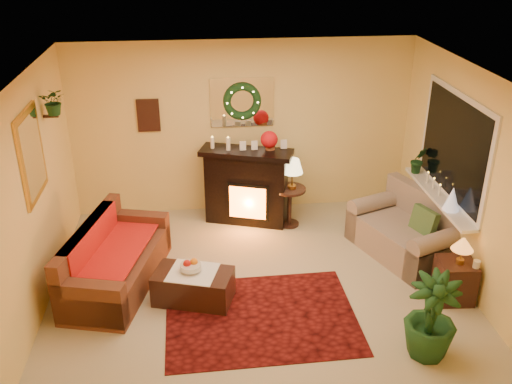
{
  "coord_description": "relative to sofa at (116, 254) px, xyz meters",
  "views": [
    {
      "loc": [
        -0.66,
        -5.74,
        4.05
      ],
      "look_at": [
        0.0,
        0.35,
        1.15
      ],
      "focal_mm": 40.0,
      "sensor_mm": 36.0,
      "label": 1
    }
  ],
  "objects": [
    {
      "name": "poinsettia",
      "position": [
        2.04,
        1.42,
        0.87
      ],
      "size": [
        0.24,
        0.24,
        0.24
      ],
      "primitive_type": "sphere",
      "color": "red",
      "rests_on": "fireplace"
    },
    {
      "name": "gold_mirror",
      "position": [
        -0.77,
        -0.01,
        1.32
      ],
      "size": [
        0.03,
        0.84,
        1.0
      ],
      "primitive_type": "cube",
      "color": "gold",
      "rests_on": "wall_left"
    },
    {
      "name": "wall_art",
      "position": [
        0.36,
        1.92,
        1.12
      ],
      "size": [
        0.32,
        0.03,
        0.48
      ],
      "primitive_type": "cube",
      "color": "#381E11",
      "rests_on": "wall_back"
    },
    {
      "name": "wall_left",
      "position": [
        -0.79,
        -0.31,
        0.87
      ],
      "size": [
        4.5,
        4.5,
        0.0
      ],
      "primitive_type": "plane",
      "color": "#EFD88C",
      "rests_on": "ground"
    },
    {
      "name": "window_glass",
      "position": [
        4.18,
        0.24,
        1.12
      ],
      "size": [
        0.02,
        1.7,
        1.22
      ],
      "primitive_type": "cube",
      "color": "black",
      "rests_on": "wall_right"
    },
    {
      "name": "side_table_round",
      "position": [
        2.33,
        1.28,
        -0.11
      ],
      "size": [
        0.46,
        0.46,
        0.6
      ],
      "primitive_type": "cylinder",
      "rotation": [
        0.0,
        0.0,
        0.0
      ],
      "color": "#532B13",
      "rests_on": "floor"
    },
    {
      "name": "loveseat",
      "position": [
        3.72,
        0.32,
        -0.01
      ],
      "size": [
        1.32,
        1.67,
        0.84
      ],
      "primitive_type": "cube",
      "rotation": [
        0.0,
        0.0,
        0.38
      ],
      "color": "gray",
      "rests_on": "floor"
    },
    {
      "name": "wreath",
      "position": [
        1.71,
        1.88,
        1.29
      ],
      "size": [
        0.55,
        0.11,
        0.55
      ],
      "primitive_type": "torus",
      "rotation": [
        1.57,
        0.0,
        0.0
      ],
      "color": "#194719",
      "rests_on": "wall_back"
    },
    {
      "name": "wall_back",
      "position": [
        1.71,
        1.94,
        0.87
      ],
      "size": [
        5.0,
        5.0,
        0.0
      ],
      "primitive_type": "plane",
      "color": "#EFD88C",
      "rests_on": "ground"
    },
    {
      "name": "wall_front",
      "position": [
        1.71,
        -2.56,
        0.87
      ],
      "size": [
        5.0,
        5.0,
        0.0
      ],
      "primitive_type": "plane",
      "color": "#EFD88C",
      "rests_on": "ground"
    },
    {
      "name": "ceiling",
      "position": [
        1.71,
        -0.31,
        2.17
      ],
      "size": [
        5.0,
        5.0,
        0.0
      ],
      "primitive_type": "plane",
      "color": "white",
      "rests_on": "ground"
    },
    {
      "name": "fruit_bowl",
      "position": [
        0.9,
        -0.41,
        0.02
      ],
      "size": [
        0.25,
        0.25,
        0.06
      ],
      "primitive_type": "cylinder",
      "color": "silver",
      "rests_on": "coffee_table"
    },
    {
      "name": "wall_right",
      "position": [
        4.21,
        -0.31,
        0.87
      ],
      "size": [
        4.5,
        4.5,
        0.0
      ],
      "primitive_type": "plane",
      "color": "#EFD88C",
      "rests_on": "ground"
    },
    {
      "name": "mini_tree",
      "position": [
        4.06,
        -0.17,
        0.61
      ],
      "size": [
        0.2,
        0.2,
        0.3
      ],
      "primitive_type": "cone",
      "color": "silver",
      "rests_on": "window_sill"
    },
    {
      "name": "window_sill",
      "position": [
        4.09,
        0.24,
        0.44
      ],
      "size": [
        0.22,
        1.86,
        0.04
      ],
      "primitive_type": "cube",
      "color": "white",
      "rests_on": "wall_right"
    },
    {
      "name": "end_table_square",
      "position": [
        3.97,
        -0.73,
        -0.16
      ],
      "size": [
        0.44,
        0.44,
        0.5
      ],
      "primitive_type": "cube",
      "rotation": [
        0.0,
        0.0,
        -0.08
      ],
      "color": "#321B14",
      "rests_on": "floor"
    },
    {
      "name": "sofa",
      "position": [
        0.0,
        0.0,
        0.0
      ],
      "size": [
        1.24,
        1.97,
        0.79
      ],
      "primitive_type": "cube",
      "rotation": [
        0.0,
        0.0,
        -0.25
      ],
      "color": "brown",
      "rests_on": "floor"
    },
    {
      "name": "floor_palm",
      "position": [
        3.3,
        -1.63,
        0.02
      ],
      "size": [
        2.02,
        2.02,
        2.81
      ],
      "primitive_type": "imported",
      "rotation": [
        0.0,
        0.0,
        -0.35
      ],
      "color": "#24501C",
      "rests_on": "floor"
    },
    {
      "name": "window_frame",
      "position": [
        4.19,
        0.24,
        1.12
      ],
      "size": [
        0.03,
        1.86,
        1.36
      ],
      "primitive_type": "cube",
      "color": "white",
      "rests_on": "wall_right"
    },
    {
      "name": "mantel_mirror",
      "position": [
        1.71,
        1.92,
        1.27
      ],
      "size": [
        0.92,
        0.02,
        0.72
      ],
      "primitive_type": "cube",
      "color": "white",
      "rests_on": "wall_back"
    },
    {
      "name": "mantel_candle_b",
      "position": [
        1.46,
        1.41,
        0.83
      ],
      "size": [
        0.06,
        0.06,
        0.18
      ],
      "primitive_type": "cylinder",
      "color": "white",
      "rests_on": "fireplace"
    },
    {
      "name": "hanging_plant",
      "position": [
        -0.63,
        0.74,
        1.54
      ],
      "size": [
        0.33,
        0.28,
        0.36
      ],
      "primitive_type": "imported",
      "color": "#194719",
      "rests_on": "wall_left"
    },
    {
      "name": "lamp_tiffany",
      "position": [
        3.97,
        -0.76,
        0.31
      ],
      "size": [
        0.25,
        0.25,
        0.37
      ],
      "primitive_type": "cone",
      "color": "orange",
      "rests_on": "end_table_square"
    },
    {
      "name": "floor",
      "position": [
        1.71,
        -0.31,
        -0.43
      ],
      "size": [
        5.0,
        5.0,
        0.0
      ],
      "primitive_type": "plane",
      "color": "beige",
      "rests_on": "ground"
    },
    {
      "name": "fireplace",
      "position": [
        1.72,
        1.47,
        0.12
      ],
      "size": [
        1.22,
        0.71,
        1.07
      ],
      "primitive_type": "cube",
      "rotation": [
        0.0,
        0.0,
        -0.32
      ],
      "color": "#312214",
      "rests_on": "floor"
    },
    {
      "name": "lamp_cream",
      "position": [
        2.36,
        1.27,
        0.45
      ],
      "size": [
        0.3,
        0.3,
        0.46
      ],
      "primitive_type": "cone",
      "color": "#FFE79A",
      "rests_on": "side_table_round"
    },
    {
      "name": "area_rug",
      "position": [
        1.67,
        -0.85,
        -0.42
      ],
      "size": [
        2.16,
        1.64,
        0.01
      ],
      "primitive_type": "cube",
      "rotation": [
        0.0,
        0.0,
        0.02
      ],
      "color": "#681505",
      "rests_on": "floor"
    },
    {
      "name": "sill_plant",
      "position": [
        4.07,
        0.98,
        0.65
      ],
      "size": [
        0.27,
        0.22,
        0.5
      ],
      "primitive_type": "imported",
      "color": "#15391A",
      "rests_on": "window_sill"
    },
    {
      "name": "red_throw",
      "position": [
        -0.09,
        0.12,
        0.02
      ],
      "size": [
        0.85,
        1.38,
        0.02
      ],
      "primitive_type": "cube",
      "color": "#AE161F",
      "rests_on": "sofa"
    },
    {
      "name": "coffee_table",
      "position": [
        0.92,
        -0.43,
        -0.22
      ],
      "size": [
        1.01,
        0.74,
        0.38
      ],
      "primitive_type": "cube",
      "rotation": [
        0.0,
        0.0,
        -0.3
      ],
      "color": "#3F240C",
      "rests_on": "floor"
    },
    {
      "name": "mantel_candle_a",
      "position": [
        1.25,
        1.48,
        0.83
      ],
      "size": [
        0.05,
        0.05,
        0.16
      ],
      "primitive_type": "cylinder",
      "color": "#F4EEC4",
      "rests_on": "fireplace"
    }
  ]
}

